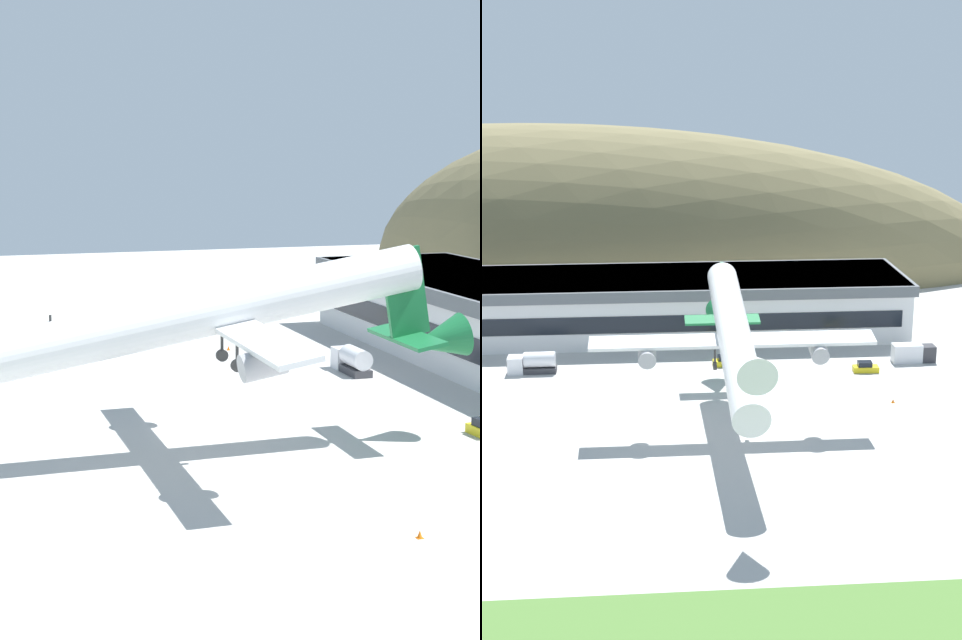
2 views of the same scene
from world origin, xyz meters
TOP-DOWN VIEW (x-y plane):
  - ground_plane at (0.00, 0.00)m, footprint 341.44×341.44m
  - hill_backdrop at (-29.06, 90.61)m, footprint 223.31×55.68m
  - terminal_building at (-5.58, 45.48)m, footprint 99.10×22.61m
  - cargo_airplane at (9.37, 0.20)m, footprint 36.90×49.97m
  - service_car_1 at (10.74, 26.37)m, footprint 4.63×2.26m
  - service_car_3 at (32.11, 21.61)m, footprint 4.01×2.01m
  - fuel_truck at (40.89, 25.81)m, footprint 7.00×2.47m
  - box_truck at (-19.67, 25.37)m, footprint 7.50×2.58m
  - traffic_cone_0 at (32.93, 8.26)m, footprint 0.52×0.52m

SIDE VIEW (x-z plane):
  - ground_plane at x=0.00m, z-range 0.00..0.00m
  - hill_backdrop at x=-29.06m, z-range -34.03..34.03m
  - traffic_cone_0 at x=32.93m, z-range -0.01..0.57m
  - service_car_3 at x=32.11m, z-range -0.14..1.51m
  - service_car_1 at x=10.74m, z-range -0.14..1.53m
  - fuel_truck at x=40.89m, z-range -0.04..2.91m
  - box_truck at x=-19.67m, z-range -0.09..3.24m
  - terminal_building at x=-5.58m, z-range 0.68..11.03m
  - cargo_airplane at x=9.37m, z-range 6.71..19.14m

